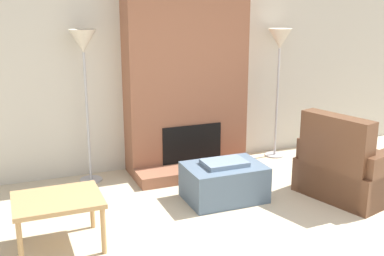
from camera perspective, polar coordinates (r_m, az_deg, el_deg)
wall_back at (r=6.20m, az=-1.46°, el=7.49°), size 7.24×0.06×2.60m
fireplace at (r=5.98m, az=-0.63°, el=6.59°), size 1.53×0.78×2.60m
ottoman at (r=5.26m, az=3.85°, el=-6.33°), size 0.84×0.59×0.44m
armchair at (r=5.64m, az=18.39°, el=-4.76°), size 1.27×1.22×0.95m
side_table at (r=4.36m, az=-15.65°, el=-8.64°), size 0.75×0.60×0.46m
floor_lamp_left at (r=5.60m, az=-12.73°, el=8.79°), size 0.31×0.31×1.79m
floor_lamp_right at (r=6.52m, az=10.33°, el=9.37°), size 0.31×0.31×1.74m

